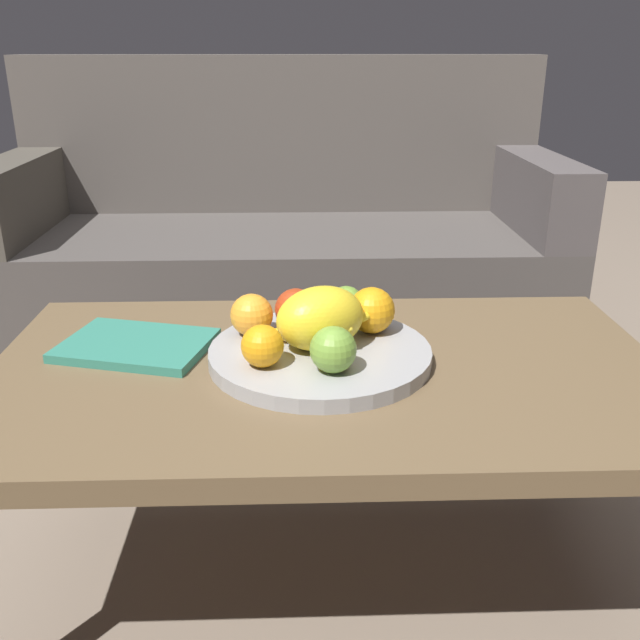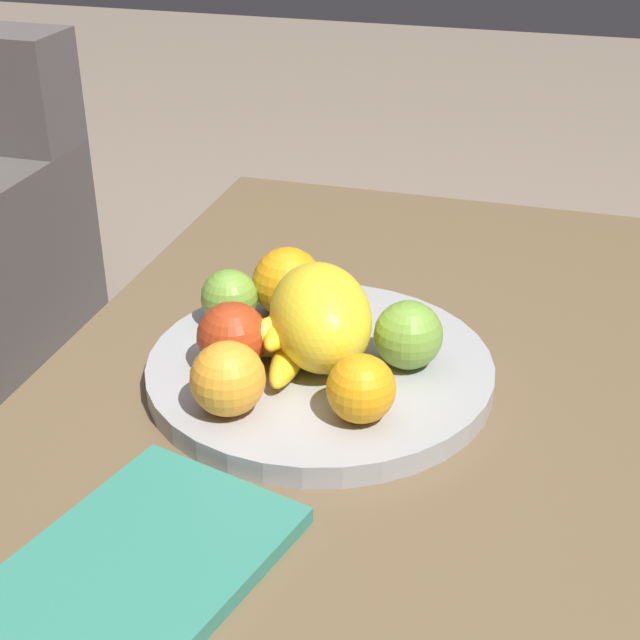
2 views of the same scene
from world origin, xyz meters
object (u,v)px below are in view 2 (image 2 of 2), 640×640
orange_left (287,282)px  fruit_bowl (320,370)px  orange_front (361,389)px  magazine (140,565)px  melon_large_front (320,317)px  orange_right (228,379)px  apple_right (229,297)px  banana_bunch (297,333)px  apple_front (232,337)px  apple_left (408,335)px  coffee_table (337,410)px

orange_left → fruit_bowl: bearing=-144.5°
orange_front → magazine: 0.27m
melon_large_front → orange_right: 0.13m
orange_left → melon_large_front: bearing=-144.2°
orange_front → apple_right: size_ratio=1.04×
apple_right → banana_bunch: (-0.05, -0.10, -0.00)m
fruit_bowl → orange_front: size_ratio=5.50×
orange_left → apple_right: orange_left is taller
orange_front → apple_front: (0.05, 0.15, 0.00)m
fruit_bowl → melon_large_front: (0.00, -0.00, 0.07)m
fruit_bowl → apple_front: size_ratio=4.98×
orange_left → apple_left: (-0.08, -0.16, -0.00)m
melon_large_front → apple_right: size_ratio=2.34×
orange_left → banana_bunch: bearing=-156.5°
fruit_bowl → apple_right: (0.05, 0.12, 0.05)m
orange_left → banana_bunch: orange_left is taller
orange_left → apple_front: orange_left is taller
orange_right → apple_right: size_ratio=1.14×
melon_large_front → orange_front: 0.12m
coffee_table → apple_front: apple_front is taller
banana_bunch → magazine: size_ratio=0.70×
magazine → orange_right: bearing=14.8°
fruit_bowl → apple_left: (0.02, -0.09, 0.05)m
coffee_table → orange_right: size_ratio=15.14×
apple_front → banana_bunch: size_ratio=0.43×
orange_front → banana_bunch: orange_front is taller
coffee_table → apple_right: 0.18m
orange_front → orange_left: (0.19, 0.13, 0.01)m
coffee_table → orange_front: size_ratio=16.59×
orange_left → apple_left: size_ratio=1.11×
coffee_table → apple_left: (0.01, -0.08, 0.11)m
coffee_table → melon_large_front: bearing=125.1°
fruit_bowl → melon_large_front: 0.07m
apple_front → magazine: bearing=-175.0°
magazine → fruit_bowl: bearing=4.3°
fruit_bowl → apple_front: 0.11m
fruit_bowl → banana_bunch: bearing=93.0°
coffee_table → banana_bunch: banana_bunch is taller
apple_left → apple_right: 0.22m
coffee_table → orange_front: 0.16m
fruit_bowl → orange_front: 0.12m
orange_left → apple_front: 0.13m
fruit_bowl → orange_right: bearing=153.0°
fruit_bowl → orange_front: orange_front is taller
fruit_bowl → banana_bunch: 0.05m
coffee_table → orange_left: 0.16m
melon_large_front → apple_front: bearing=115.7°
apple_right → coffee_table: bearing=-106.0°
orange_front → apple_left: size_ratio=0.93×
apple_front → magazine: 0.29m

